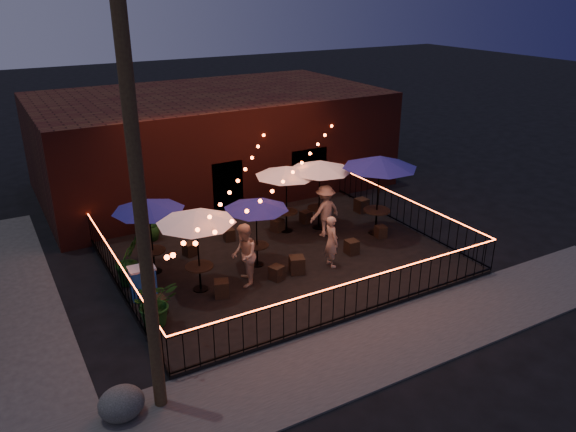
% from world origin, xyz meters
% --- Properties ---
extents(ground, '(110.00, 110.00, 0.00)m').
position_xyz_m(ground, '(0.00, 0.00, 0.00)').
color(ground, black).
rests_on(ground, ground).
extents(patio, '(10.00, 8.00, 0.15)m').
position_xyz_m(patio, '(0.00, 2.00, 0.07)').
color(patio, black).
rests_on(patio, ground).
extents(sidewalk, '(18.00, 2.50, 0.05)m').
position_xyz_m(sidewalk, '(0.00, -3.25, 0.03)').
color(sidewalk, '#403E3B').
rests_on(sidewalk, ground).
extents(brick_building, '(14.00, 8.00, 4.00)m').
position_xyz_m(brick_building, '(1.00, 9.99, 2.00)').
color(brick_building, '#3E1511').
rests_on(brick_building, ground).
extents(utility_pole, '(0.26, 0.26, 8.00)m').
position_xyz_m(utility_pole, '(-5.40, -2.60, 4.00)').
color(utility_pole, '#3D2618').
rests_on(utility_pole, ground).
extents(fence_front, '(10.00, 0.04, 1.04)m').
position_xyz_m(fence_front, '(0.00, -2.00, 0.66)').
color(fence_front, black).
rests_on(fence_front, patio).
extents(fence_left, '(0.04, 8.00, 1.04)m').
position_xyz_m(fence_left, '(-5.00, 2.00, 0.66)').
color(fence_left, black).
rests_on(fence_left, patio).
extents(fence_right, '(0.04, 8.00, 1.04)m').
position_xyz_m(fence_right, '(5.00, 2.00, 0.66)').
color(fence_right, black).
rests_on(fence_right, patio).
extents(festoon_lights, '(10.02, 8.72, 1.32)m').
position_xyz_m(festoon_lights, '(-1.01, 1.70, 2.52)').
color(festoon_lights, '#E04318').
rests_on(festoon_lights, ground).
extents(cafe_table_0, '(2.71, 2.71, 2.39)m').
position_xyz_m(cafe_table_0, '(-3.00, 1.26, 2.33)').
color(cafe_table_0, black).
rests_on(cafe_table_0, patio).
extents(cafe_table_1, '(2.31, 2.31, 2.30)m').
position_xyz_m(cafe_table_1, '(-3.80, 2.94, 2.25)').
color(cafe_table_1, black).
rests_on(cafe_table_1, patio).
extents(cafe_table_2, '(2.14, 2.14, 2.15)m').
position_xyz_m(cafe_table_2, '(-0.93, 1.82, 2.11)').
color(cafe_table_2, black).
rests_on(cafe_table_2, patio).
extents(cafe_table_3, '(2.30, 2.30, 2.36)m').
position_xyz_m(cafe_table_3, '(1.12, 3.63, 2.31)').
color(cafe_table_3, black).
rests_on(cafe_table_3, patio).
extents(cafe_table_4, '(3.23, 3.23, 2.77)m').
position_xyz_m(cafe_table_4, '(3.72, 1.95, 2.68)').
color(cafe_table_4, black).
rests_on(cafe_table_4, patio).
extents(cafe_table_5, '(2.64, 2.64, 2.48)m').
position_xyz_m(cafe_table_5, '(2.25, 3.32, 2.41)').
color(cafe_table_5, black).
rests_on(cafe_table_5, patio).
extents(bistro_chair_0, '(0.40, 0.40, 0.45)m').
position_xyz_m(bistro_chair_0, '(-4.40, 0.66, 0.37)').
color(bistro_chair_0, black).
rests_on(bistro_chair_0, patio).
extents(bistro_chair_1, '(0.51, 0.51, 0.47)m').
position_xyz_m(bistro_chair_1, '(-2.62, 0.63, 0.38)').
color(bistro_chair_1, black).
rests_on(bistro_chair_1, patio).
extents(bistro_chair_2, '(0.48, 0.48, 0.44)m').
position_xyz_m(bistro_chair_2, '(-3.73, 3.98, 0.37)').
color(bistro_chair_2, black).
rests_on(bistro_chair_2, patio).
extents(bistro_chair_3, '(0.43, 0.43, 0.41)m').
position_xyz_m(bistro_chair_3, '(-2.49, 3.47, 0.36)').
color(bistro_chair_3, black).
rests_on(bistro_chair_3, patio).
extents(bistro_chair_4, '(0.46, 0.46, 0.42)m').
position_xyz_m(bistro_chair_4, '(-0.85, 0.72, 0.36)').
color(bistro_chair_4, black).
rests_on(bistro_chair_4, patio).
extents(bistro_chair_5, '(0.55, 0.55, 0.51)m').
position_xyz_m(bistro_chair_5, '(-0.13, 0.79, 0.41)').
color(bistro_chair_5, black).
rests_on(bistro_chair_5, patio).
extents(bistro_chair_6, '(0.38, 0.38, 0.40)m').
position_xyz_m(bistro_chair_6, '(-0.93, 3.91, 0.35)').
color(bistro_chair_6, black).
rests_on(bistro_chair_6, patio).
extents(bistro_chair_7, '(0.47, 0.47, 0.43)m').
position_xyz_m(bistro_chair_7, '(0.84, 3.78, 0.36)').
color(bistro_chair_7, black).
rests_on(bistro_chair_7, patio).
extents(bistro_chair_8, '(0.38, 0.38, 0.45)m').
position_xyz_m(bistro_chair_8, '(2.05, 1.05, 0.37)').
color(bistro_chair_8, black).
rests_on(bistro_chair_8, patio).
extents(bistro_chair_9, '(0.39, 0.39, 0.40)m').
position_xyz_m(bistro_chair_9, '(3.65, 1.58, 0.35)').
color(bistro_chair_9, black).
rests_on(bistro_chair_9, patio).
extents(bistro_chair_10, '(0.41, 0.41, 0.42)m').
position_xyz_m(bistro_chair_10, '(2.11, 3.95, 0.36)').
color(bistro_chair_10, black).
rests_on(bistro_chair_10, patio).
extents(bistro_chair_11, '(0.46, 0.46, 0.52)m').
position_xyz_m(bistro_chair_11, '(4.48, 3.80, 0.41)').
color(bistro_chair_11, black).
rests_on(bistro_chair_11, patio).
extents(patron_a, '(0.43, 0.62, 1.62)m').
position_xyz_m(patron_a, '(1.01, 0.68, 0.96)').
color(patron_a, tan).
rests_on(patron_a, patio).
extents(patron_b, '(0.98, 1.09, 1.84)m').
position_xyz_m(patron_b, '(-1.78, 0.92, 1.07)').
color(patron_b, tan).
rests_on(patron_b, patio).
extents(patron_c, '(1.22, 0.78, 1.79)m').
position_xyz_m(patron_c, '(2.08, 2.67, 1.05)').
color(patron_c, tan).
rests_on(patron_c, patio).
extents(potted_shrub_a, '(1.15, 1.00, 1.25)m').
position_xyz_m(potted_shrub_a, '(-4.60, 0.17, 0.77)').
color(potted_shrub_a, '#133F0D').
rests_on(potted_shrub_a, patio).
extents(potted_shrub_b, '(1.00, 0.92, 1.47)m').
position_xyz_m(potted_shrub_b, '(-4.60, 2.60, 0.88)').
color(potted_shrub_b, '#18400C').
rests_on(potted_shrub_b, patio).
extents(potted_shrub_c, '(0.85, 0.85, 1.24)m').
position_xyz_m(potted_shrub_c, '(-3.21, 5.28, 0.77)').
color(potted_shrub_c, '#1B3C0E').
rests_on(potted_shrub_c, patio).
extents(cooler, '(0.72, 0.54, 0.92)m').
position_xyz_m(cooler, '(-4.50, 1.62, 0.62)').
color(cooler, blue).
rests_on(cooler, patio).
extents(boulder, '(0.92, 0.79, 0.71)m').
position_xyz_m(boulder, '(-6.18, -2.59, 0.36)').
color(boulder, '#3F3F3B').
rests_on(boulder, ground).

